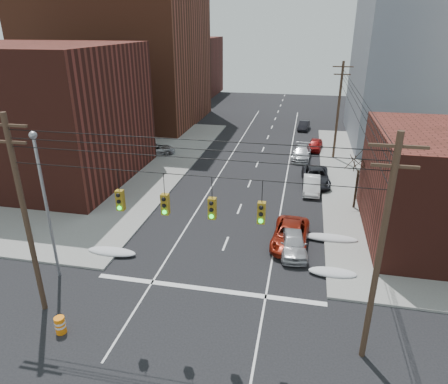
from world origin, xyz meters
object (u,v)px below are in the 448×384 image
at_px(red_pickup, 290,235).
at_px(parked_car_b, 312,185).
at_px(parked_car_a, 293,242).
at_px(lot_car_d, 93,149).
at_px(parked_car_e, 315,145).
at_px(parked_car_f, 304,125).
at_px(lot_car_b, 156,149).
at_px(construction_barrel, 60,325).
at_px(lot_car_a, 82,180).
at_px(lot_car_c, 53,178).
at_px(parked_car_c, 316,177).
at_px(parked_car_d, 301,153).

bearing_deg(red_pickup, parked_car_b, 84.96).
bearing_deg(parked_car_a, lot_car_d, 137.91).
xyz_separation_m(parked_car_e, parked_car_f, (-1.60, 10.34, -0.04)).
bearing_deg(lot_car_d, parked_car_b, -122.28).
distance_m(lot_car_b, construction_barrel, 29.99).
xyz_separation_m(lot_car_a, lot_car_c, (-2.98, -0.06, -0.00)).
bearing_deg(lot_car_d, parked_car_c, -117.70).
relative_size(lot_car_d, construction_barrel, 3.98).
bearing_deg(parked_car_f, parked_car_c, -79.64).
bearing_deg(parked_car_b, parked_car_c, 78.93).
relative_size(parked_car_e, lot_car_a, 0.94).
distance_m(parked_car_f, lot_car_a, 34.53).
relative_size(lot_car_b, lot_car_d, 1.20).
distance_m(parked_car_c, construction_barrel, 27.05).
bearing_deg(parked_car_a, parked_car_d, 83.49).
distance_m(parked_car_b, lot_car_c, 24.84).
xyz_separation_m(parked_car_d, parked_car_e, (1.60, 3.94, -0.04)).
bearing_deg(parked_car_d, parked_car_f, 93.07).
relative_size(lot_car_a, lot_car_d, 1.15).
height_order(parked_car_d, lot_car_b, parked_car_d).
height_order(lot_car_d, construction_barrel, lot_car_d).
height_order(parked_car_a, lot_car_c, lot_car_c).
bearing_deg(parked_car_f, construction_barrel, -97.62).
bearing_deg(lot_car_a, lot_car_b, -11.26).
xyz_separation_m(parked_car_b, parked_car_e, (0.40, 13.86, -0.03)).
bearing_deg(parked_car_d, construction_barrel, -106.61).
relative_size(parked_car_b, construction_barrel, 4.60).
relative_size(parked_car_e, construction_barrel, 4.28).
height_order(parked_car_d, lot_car_a, lot_car_a).
xyz_separation_m(parked_car_a, lot_car_c, (-23.35, 7.55, 0.11)).
relative_size(red_pickup, lot_car_b, 1.17).
bearing_deg(parked_car_b, lot_car_a, -170.71).
height_order(parked_car_d, parked_car_f, parked_car_d).
bearing_deg(lot_car_a, parked_car_a, -106.00).
bearing_deg(parked_car_a, lot_car_c, 155.57).
xyz_separation_m(parked_car_a, lot_car_a, (-20.38, 7.61, 0.11)).
height_order(parked_car_a, parked_car_d, parked_car_a).
height_order(lot_car_a, construction_barrel, lot_car_a).
height_order(parked_car_e, parked_car_f, parked_car_e).
bearing_deg(parked_car_f, lot_car_a, -119.95).
xyz_separation_m(parked_car_d, construction_barrel, (-11.30, -31.60, -0.25)).
distance_m(parked_car_e, lot_car_b, 19.74).
height_order(parked_car_a, parked_car_e, parked_car_a).
distance_m(red_pickup, lot_car_c, 23.99).
height_order(parked_car_b, lot_car_a, lot_car_a).
xyz_separation_m(red_pickup, lot_car_c, (-23.10, 6.47, 0.12)).
distance_m(parked_car_a, construction_barrel, 15.35).
distance_m(parked_car_a, parked_car_f, 35.48).
bearing_deg(lot_car_b, parked_car_e, -96.75).
bearing_deg(parked_car_a, red_pickup, 96.47).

